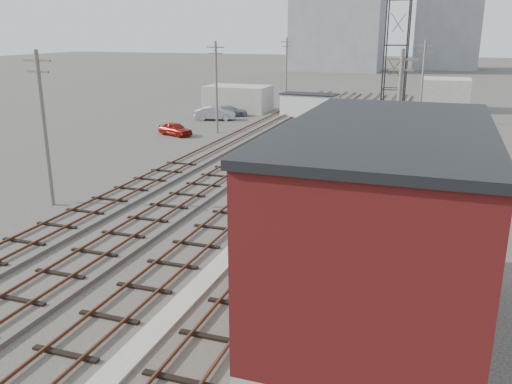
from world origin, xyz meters
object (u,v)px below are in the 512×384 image
at_px(signal_mast, 270,260).
at_px(switch_stand, 246,172).
at_px(car_red, 175,129).
at_px(car_grey, 230,111).
at_px(site_trailer, 309,105).
at_px(car_silver, 215,113).

bearing_deg(signal_mast, switch_stand, 112.86).
height_order(signal_mast, switch_stand, signal_mast).
relative_size(car_red, car_grey, 0.89).
height_order(site_trailer, car_silver, site_trailer).
distance_m(car_red, car_grey, 13.46).
relative_size(signal_mast, switch_stand, 2.62).
relative_size(site_trailer, car_red, 1.81).
distance_m(switch_stand, car_grey, 29.70).
distance_m(site_trailer, car_red, 18.50).
bearing_deg(car_grey, site_trailer, -95.51).
bearing_deg(site_trailer, signal_mast, -73.32).
relative_size(switch_stand, site_trailer, 0.21).
height_order(site_trailer, car_grey, site_trailer).
bearing_deg(car_grey, car_silver, 150.96).
distance_m(site_trailer, car_silver, 11.27).
relative_size(switch_stand, car_red, 0.38).
bearing_deg(car_red, car_grey, 18.52).
relative_size(site_trailer, car_grey, 1.62).
distance_m(signal_mast, car_red, 36.18).
relative_size(car_silver, car_grey, 1.10).
bearing_deg(switch_stand, signal_mast, -62.84).
xyz_separation_m(site_trailer, car_silver, (-9.74, -5.64, -0.64)).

